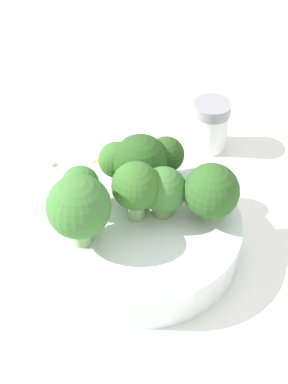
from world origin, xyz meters
TOP-DOWN VIEW (x-y plane):
  - ground_plane at (0.00, 0.00)m, footprint 3.00×3.00m
  - bowl at (0.00, 0.00)m, footprint 0.17×0.17m
  - broccoli_floret_0 at (0.05, 0.03)m, footprint 0.05×0.05m
  - broccoli_floret_1 at (0.01, 0.02)m, footprint 0.04×0.04m
  - broccoli_floret_2 at (-0.05, -0.02)m, footprint 0.03×0.03m
  - broccoli_floret_3 at (-0.02, 0.04)m, footprint 0.05×0.05m
  - broccoli_floret_4 at (-0.01, 0.00)m, footprint 0.04×0.04m
  - broccoli_floret_5 at (-0.03, -0.05)m, footprint 0.05×0.05m
  - broccoli_floret_6 at (-0.05, 0.03)m, footprint 0.03×0.03m
  - broccoli_floret_7 at (-0.01, 0.06)m, footprint 0.03×0.03m
  - pepper_shaker at (-0.01, 0.17)m, footprint 0.04×0.04m
  - almond_crumb_1 at (-0.14, 0.05)m, footprint 0.00×0.01m
  - almond_crumb_2 at (-0.10, 0.08)m, footprint 0.01×0.01m

SIDE VIEW (x-z plane):
  - ground_plane at x=0.00m, z-range 0.00..0.00m
  - almond_crumb_1 at x=-0.14m, z-range 0.00..0.01m
  - almond_crumb_2 at x=-0.10m, z-range 0.00..0.01m
  - bowl at x=0.00m, z-range 0.00..0.04m
  - pepper_shaker at x=-0.01m, z-range 0.00..0.06m
  - broccoli_floret_6 at x=-0.05m, z-range 0.04..0.08m
  - broccoli_floret_1 at x=0.01m, z-range 0.04..0.09m
  - broccoli_floret_7 at x=-0.01m, z-range 0.04..0.09m
  - broccoli_floret_2 at x=-0.05m, z-range 0.04..0.09m
  - broccoli_floret_0 at x=0.05m, z-range 0.04..0.09m
  - broccoli_floret_3 at x=-0.02m, z-range 0.04..0.10m
  - broccoli_floret_4 at x=-0.01m, z-range 0.04..0.10m
  - broccoli_floret_5 at x=-0.03m, z-range 0.04..0.11m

